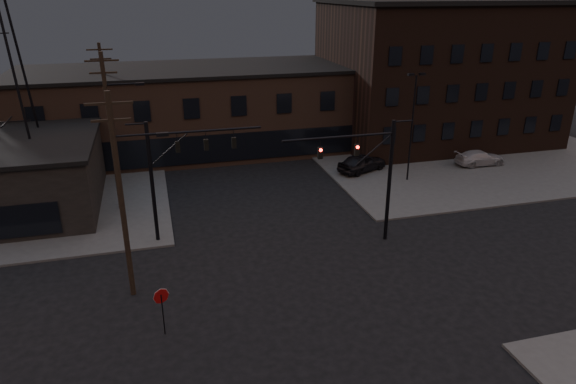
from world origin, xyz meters
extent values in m
plane|color=black|center=(0.00, 0.00, 0.00)|extent=(140.00, 140.00, 0.00)
cube|color=#474744|center=(22.00, 22.00, 0.07)|extent=(30.00, 30.00, 0.15)
cube|color=brown|center=(0.00, 28.00, 4.00)|extent=(40.00, 12.00, 8.00)
cube|color=black|center=(22.00, 26.00, 7.00)|extent=(22.00, 16.00, 14.00)
cylinder|color=black|center=(6.50, 4.50, 4.00)|extent=(0.24, 0.24, 8.00)
cylinder|color=black|center=(3.00, 4.50, 7.20)|extent=(7.00, 0.14, 0.14)
cube|color=#FF140C|center=(4.17, 4.50, 6.30)|extent=(0.28, 0.22, 0.70)
cube|color=#FF140C|center=(1.83, 4.50, 6.30)|extent=(0.28, 0.22, 0.70)
cylinder|color=black|center=(-8.00, 8.00, 4.00)|extent=(0.24, 0.24, 8.00)
cylinder|color=black|center=(-4.50, 8.00, 7.20)|extent=(7.00, 0.14, 0.14)
cube|color=black|center=(-6.25, 8.00, 6.30)|extent=(0.28, 0.22, 0.70)
cube|color=black|center=(-4.50, 8.00, 6.30)|extent=(0.28, 0.22, 0.70)
cube|color=black|center=(-2.75, 8.00, 6.30)|extent=(0.28, 0.22, 0.70)
cylinder|color=black|center=(-8.00, -2.00, 1.10)|extent=(0.06, 0.06, 2.20)
cylinder|color=maroon|center=(-8.00, -1.98, 2.10)|extent=(0.72, 0.33, 0.76)
cylinder|color=black|center=(-9.50, 2.00, 5.50)|extent=(0.28, 0.28, 11.00)
cube|color=black|center=(-9.50, 2.00, 10.40)|extent=(2.20, 0.12, 0.12)
cube|color=black|center=(-9.50, 2.00, 9.60)|extent=(1.80, 0.12, 0.12)
cube|color=black|center=(-7.20, 2.00, 8.75)|extent=(0.60, 0.25, 0.18)
cylinder|color=black|center=(-10.50, 14.00, 5.75)|extent=(0.28, 0.28, 11.50)
cube|color=black|center=(-10.50, 14.00, 10.90)|extent=(2.20, 0.12, 0.12)
cube|color=black|center=(-10.50, 14.00, 10.10)|extent=(1.80, 0.12, 0.12)
cube|color=black|center=(-8.20, 14.00, 9.25)|extent=(0.60, 0.25, 0.18)
cylinder|color=black|center=(-11.50, 26.00, 5.50)|extent=(0.28, 0.28, 11.00)
cube|color=black|center=(-11.50, 26.00, 10.40)|extent=(2.20, 0.12, 0.12)
cube|color=black|center=(-11.50, 26.00, 9.60)|extent=(1.80, 0.12, 0.12)
cylinder|color=black|center=(13.00, 14.00, 4.50)|extent=(0.14, 0.14, 9.00)
cube|color=black|center=(12.50, 14.00, 9.05)|extent=(0.50, 0.28, 0.18)
cube|color=black|center=(13.50, 14.00, 9.05)|extent=(0.50, 0.28, 0.18)
cylinder|color=black|center=(19.00, 19.00, 4.50)|extent=(0.14, 0.14, 9.00)
cube|color=black|center=(18.50, 19.00, 9.05)|extent=(0.50, 0.28, 0.18)
cube|color=black|center=(19.50, 19.00, 9.05)|extent=(0.50, 0.28, 0.18)
imported|color=black|center=(10.08, 17.05, 0.97)|extent=(5.17, 3.70, 1.64)
imported|color=#B3B2B5|center=(21.33, 15.87, 0.82)|extent=(4.62, 1.88, 1.34)
imported|color=black|center=(1.09, 25.30, 0.81)|extent=(2.31, 5.11, 1.63)
camera|label=1|loc=(-7.60, -23.14, 15.41)|focal=32.00mm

